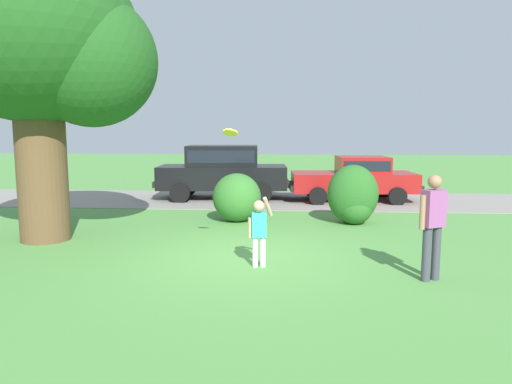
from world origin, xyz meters
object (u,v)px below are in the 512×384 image
(oak_tree_large, at_px, (45,49))
(parked_suv, at_px, (223,169))
(parked_sedan, at_px, (356,177))
(child_thrower, at_px, (259,228))
(adult_onlooker, at_px, (433,222))
(frisbee, at_px, (230,133))

(oak_tree_large, bearing_deg, parked_suv, 65.78)
(parked_suv, bearing_deg, parked_sedan, -1.80)
(child_thrower, height_order, adult_onlooker, adult_onlooker)
(parked_suv, height_order, child_thrower, parked_suv)
(adult_onlooker, bearing_deg, frisbee, 163.17)
(parked_sedan, bearing_deg, adult_onlooker, -89.63)
(child_thrower, distance_m, adult_onlooker, 2.92)
(parked_sedan, relative_size, child_thrower, 3.49)
(parked_suv, bearing_deg, adult_onlooker, -62.04)
(parked_sedan, distance_m, frisbee, 8.58)
(parked_sedan, relative_size, parked_suv, 0.93)
(parked_suv, bearing_deg, frisbee, -80.56)
(adult_onlooker, bearing_deg, child_thrower, 168.90)
(parked_sedan, distance_m, adult_onlooker, 8.77)
(parked_sedan, height_order, frisbee, frisbee)
(parked_suv, relative_size, frisbee, 16.38)
(oak_tree_large, distance_m, parked_sedan, 10.42)
(oak_tree_large, xyz_separation_m, frisbee, (4.22, -1.42, -1.79))
(child_thrower, bearing_deg, parked_sedan, 71.18)
(parked_sedan, bearing_deg, oak_tree_large, -140.21)
(frisbee, distance_m, adult_onlooker, 3.85)
(parked_suv, distance_m, frisbee, 8.10)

